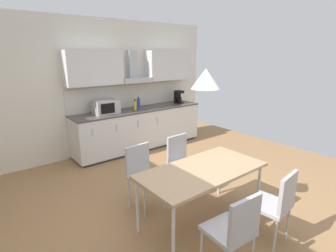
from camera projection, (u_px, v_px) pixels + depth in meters
ground_plane at (192, 216)px, 3.45m from camera, size 7.24×8.87×0.02m
wall_back at (92, 88)px, 5.34m from camera, size 5.79×0.10×2.75m
kitchen_counter at (140, 128)px, 5.84m from camera, size 2.97×0.68×0.90m
backsplash_tile at (131, 96)px, 5.89m from camera, size 2.95×0.02×0.50m
upper_wall_cabinets at (134, 67)px, 5.60m from camera, size 2.95×0.40×0.66m
microwave at (106, 107)px, 5.21m from camera, size 0.48×0.35×0.28m
coffee_maker at (178, 97)px, 6.38m from camera, size 0.18×0.19×0.30m
bottle_blue at (139, 103)px, 5.75m from camera, size 0.07×0.07×0.25m
bottle_yellow at (135, 105)px, 5.57m from camera, size 0.07×0.07×0.23m
dining_table at (202, 172)px, 3.14m from camera, size 1.56×0.78×0.73m
chair_far_left at (142, 170)px, 3.54m from camera, size 0.43×0.43×0.87m
chair_far_right at (181, 158)px, 3.97m from camera, size 0.42×0.42×0.87m
chair_near_right at (277, 201)px, 2.81m from camera, size 0.44×0.44×0.87m
chair_near_left at (235, 227)px, 2.38m from camera, size 0.43×0.43×0.87m
pendant_lamp at (206, 79)px, 2.84m from camera, size 0.32×0.32×0.22m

